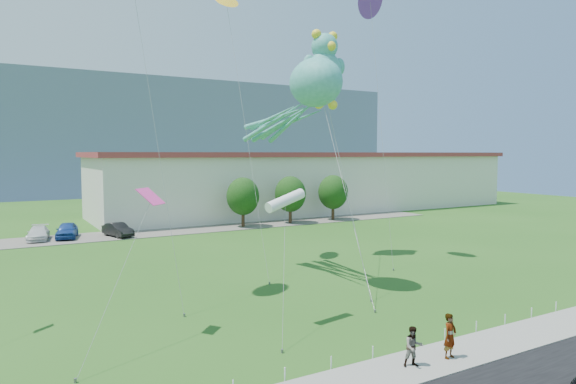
{
  "coord_description": "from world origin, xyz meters",
  "views": [
    {
      "loc": [
        -13.78,
        -16.59,
        8.06
      ],
      "look_at": [
        0.55,
        8.0,
        5.92
      ],
      "focal_mm": 32.0,
      "sensor_mm": 36.0,
      "label": 1
    }
  ],
  "objects_px": {
    "warehouse": "(315,181)",
    "teddy_bear_kite": "(325,68)",
    "pedestrian_right": "(413,347)",
    "parked_car_white": "(38,233)",
    "pedestrian_left": "(450,336)",
    "parked_car_black": "(118,230)",
    "octopus_kite": "(303,99)",
    "parked_car_blue": "(67,230)"
  },
  "relations": [
    {
      "from": "warehouse",
      "to": "teddy_bear_kite",
      "type": "bearing_deg",
      "value": -122.1
    },
    {
      "from": "teddy_bear_kite",
      "to": "pedestrian_right",
      "type": "bearing_deg",
      "value": -115.16
    },
    {
      "from": "warehouse",
      "to": "parked_car_white",
      "type": "xyz_separation_m",
      "value": [
        -36.11,
        -8.31,
        -3.44
      ]
    },
    {
      "from": "pedestrian_left",
      "to": "teddy_bear_kite",
      "type": "distance_m",
      "value": 24.82
    },
    {
      "from": "pedestrian_left",
      "to": "parked_car_black",
      "type": "xyz_separation_m",
      "value": [
        -4.76,
        37.02,
        -0.26
      ]
    },
    {
      "from": "pedestrian_right",
      "to": "parked_car_white",
      "type": "distance_m",
      "value": 39.75
    },
    {
      "from": "warehouse",
      "to": "octopus_kite",
      "type": "xyz_separation_m",
      "value": [
        -23.25,
        -34.01,
        7.23
      ]
    },
    {
      "from": "pedestrian_right",
      "to": "teddy_bear_kite",
      "type": "distance_m",
      "value": 25.39
    },
    {
      "from": "warehouse",
      "to": "parked_car_black",
      "type": "relative_size",
      "value": 15.27
    },
    {
      "from": "parked_car_black",
      "to": "teddy_bear_kite",
      "type": "relative_size",
      "value": 0.23
    },
    {
      "from": "parked_car_white",
      "to": "parked_car_blue",
      "type": "height_order",
      "value": "parked_car_blue"
    },
    {
      "from": "parked_car_blue",
      "to": "teddy_bear_kite",
      "type": "xyz_separation_m",
      "value": [
        16.39,
        -19.05,
        13.82
      ]
    },
    {
      "from": "pedestrian_right",
      "to": "parked_car_blue",
      "type": "bearing_deg",
      "value": 122.86
    },
    {
      "from": "warehouse",
      "to": "parked_car_blue",
      "type": "distance_m",
      "value": 34.86
    },
    {
      "from": "octopus_kite",
      "to": "parked_car_blue",
      "type": "bearing_deg",
      "value": 112.17
    },
    {
      "from": "pedestrian_left",
      "to": "parked_car_blue",
      "type": "distance_m",
      "value": 39.55
    },
    {
      "from": "parked_car_white",
      "to": "teddy_bear_kite",
      "type": "distance_m",
      "value": 30.3
    },
    {
      "from": "parked_car_black",
      "to": "parked_car_blue",
      "type": "bearing_deg",
      "value": 145.19
    },
    {
      "from": "pedestrian_right",
      "to": "parked_car_white",
      "type": "bearing_deg",
      "value": 126.3
    },
    {
      "from": "pedestrian_left",
      "to": "parked_car_black",
      "type": "bearing_deg",
      "value": 86.13
    },
    {
      "from": "pedestrian_left",
      "to": "octopus_kite",
      "type": "height_order",
      "value": "octopus_kite"
    },
    {
      "from": "pedestrian_left",
      "to": "parked_car_blue",
      "type": "relative_size",
      "value": 0.41
    },
    {
      "from": "parked_car_white",
      "to": "parked_car_black",
      "type": "height_order",
      "value": "parked_car_black"
    },
    {
      "from": "octopus_kite",
      "to": "teddy_bear_kite",
      "type": "distance_m",
      "value": 9.41
    },
    {
      "from": "teddy_bear_kite",
      "to": "warehouse",
      "type": "bearing_deg",
      "value": 57.9
    },
    {
      "from": "pedestrian_left",
      "to": "teddy_bear_kite",
      "type": "relative_size",
      "value": 0.1
    },
    {
      "from": "octopus_kite",
      "to": "parked_car_white",
      "type": "bearing_deg",
      "value": 116.59
    },
    {
      "from": "teddy_bear_kite",
      "to": "octopus_kite",
      "type": "bearing_deg",
      "value": -132.67
    },
    {
      "from": "parked_car_black",
      "to": "parked_car_white",
      "type": "bearing_deg",
      "value": 150.33
    },
    {
      "from": "pedestrian_right",
      "to": "parked_car_blue",
      "type": "relative_size",
      "value": 0.35
    },
    {
      "from": "pedestrian_right",
      "to": "octopus_kite",
      "type": "xyz_separation_m",
      "value": [
        3.09,
        12.82,
        10.5
      ]
    },
    {
      "from": "pedestrian_left",
      "to": "parked_car_black",
      "type": "height_order",
      "value": "pedestrian_left"
    },
    {
      "from": "parked_car_black",
      "to": "teddy_bear_kite",
      "type": "height_order",
      "value": "teddy_bear_kite"
    },
    {
      "from": "pedestrian_right",
      "to": "parked_car_black",
      "type": "bearing_deg",
      "value": 116.64
    },
    {
      "from": "warehouse",
      "to": "parked_car_black",
      "type": "xyz_separation_m",
      "value": [
        -29.29,
        -9.93,
        -3.41
      ]
    },
    {
      "from": "pedestrian_left",
      "to": "parked_car_black",
      "type": "relative_size",
      "value": 0.44
    },
    {
      "from": "warehouse",
      "to": "pedestrian_left",
      "type": "distance_m",
      "value": 53.06
    },
    {
      "from": "pedestrian_right",
      "to": "pedestrian_left",
      "type": "bearing_deg",
      "value": 18.43
    },
    {
      "from": "warehouse",
      "to": "octopus_kite",
      "type": "bearing_deg",
      "value": -124.35
    },
    {
      "from": "parked_car_blue",
      "to": "teddy_bear_kite",
      "type": "height_order",
      "value": "teddy_bear_kite"
    },
    {
      "from": "pedestrian_left",
      "to": "parked_car_black",
      "type": "distance_m",
      "value": 37.32
    },
    {
      "from": "octopus_kite",
      "to": "teddy_bear_kite",
      "type": "xyz_separation_m",
      "value": [
        5.98,
        6.49,
        3.26
      ]
    }
  ]
}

